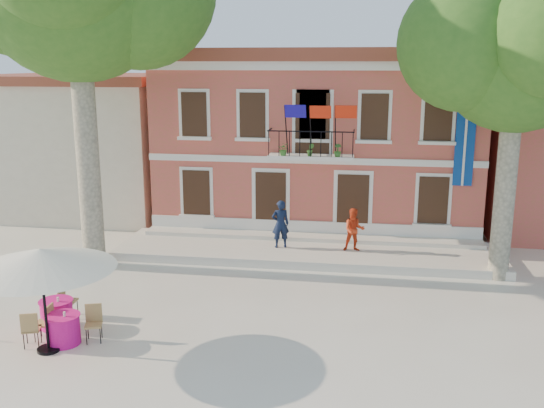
{
  "coord_description": "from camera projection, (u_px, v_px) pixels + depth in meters",
  "views": [
    {
      "loc": [
        3.94,
        -16.93,
        6.97
      ],
      "look_at": [
        0.83,
        3.5,
        2.12
      ],
      "focal_mm": 40.0,
      "sensor_mm": 36.0,
      "label": 1
    }
  ],
  "objects": [
    {
      "name": "cafe_table_0",
      "position": [
        63.0,
        328.0,
        15.29
      ],
      "size": [
        1.95,
        1.01,
        0.95
      ],
      "color": "#DF158C",
      "rests_on": "ground"
    },
    {
      "name": "terrace",
      "position": [
        307.0,
        251.0,
        22.37
      ],
      "size": [
        14.0,
        3.4,
        0.3
      ],
      "primitive_type": "cube",
      "color": "silver",
      "rests_on": "ground"
    },
    {
      "name": "neighbor_west",
      "position": [
        87.0,
        141.0,
        29.71
      ],
      "size": [
        9.4,
        9.4,
        6.4
      ],
      "color": "beige",
      "rests_on": "ground"
    },
    {
      "name": "main_building",
      "position": [
        320.0,
        136.0,
        26.92
      ],
      "size": [
        13.5,
        9.59,
        7.5
      ],
      "color": "#CC494A",
      "rests_on": "ground"
    },
    {
      "name": "ground",
      "position": [
        228.0,
        296.0,
        18.46
      ],
      "size": [
        90.0,
        90.0,
        0.0
      ],
      "primitive_type": "plane",
      "color": "beige",
      "rests_on": "ground"
    },
    {
      "name": "pedestrian_navy",
      "position": [
        280.0,
        224.0,
        22.19
      ],
      "size": [
        0.75,
        0.61,
        1.78
      ],
      "primitive_type": "imported",
      "rotation": [
        0.0,
        0.0,
        3.46
      ],
      "color": "black",
      "rests_on": "terrace"
    },
    {
      "name": "plane_tree_east",
      "position": [
        517.0,
        53.0,
        18.41
      ],
      "size": [
        4.99,
        4.99,
        9.81
      ],
      "color": "#A59E84",
      "rests_on": "ground"
    },
    {
      "name": "pedestrian_orange",
      "position": [
        354.0,
        230.0,
        21.8
      ],
      "size": [
        0.82,
        0.68,
        1.57
      ],
      "primitive_type": "imported",
      "rotation": [
        0.0,
        0.0,
        0.12
      ],
      "color": "red",
      "rests_on": "terrace"
    },
    {
      "name": "cafe_table_1",
      "position": [
        57.0,
        313.0,
        16.23
      ],
      "size": [
        0.9,
        1.94,
        0.95
      ],
      "color": "#DF158C",
      "rests_on": "ground"
    },
    {
      "name": "patio_umbrella",
      "position": [
        41.0,
        259.0,
        14.46
      ],
      "size": [
        3.56,
        3.56,
        2.64
      ],
      "color": "black",
      "rests_on": "ground"
    }
  ]
}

